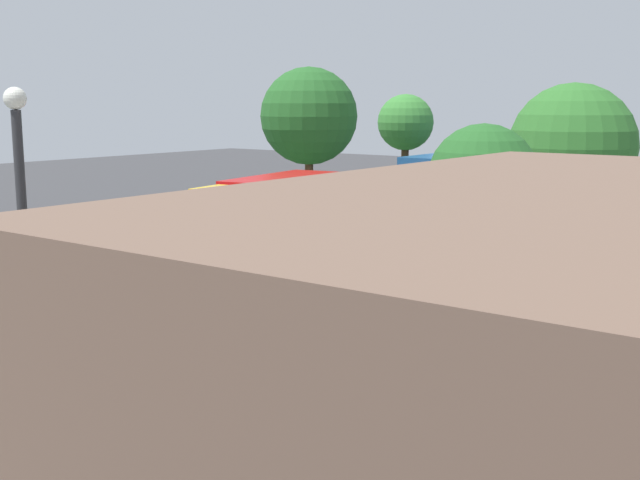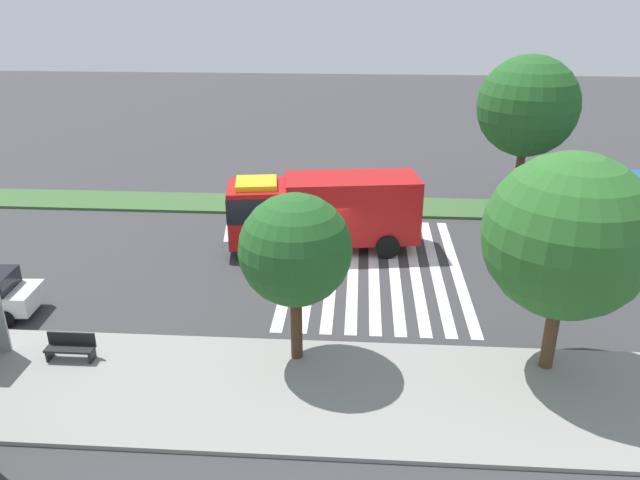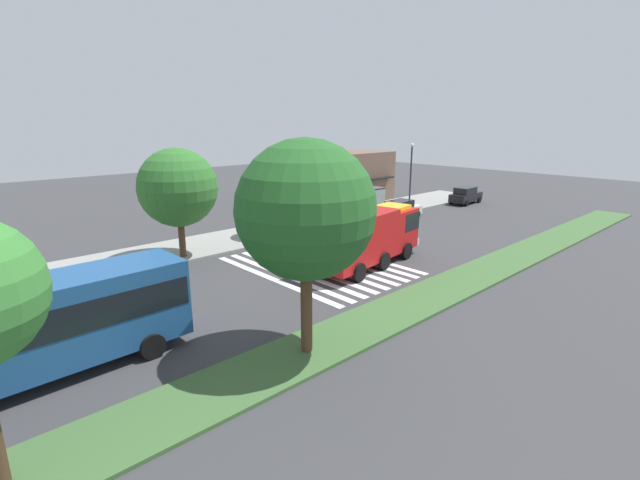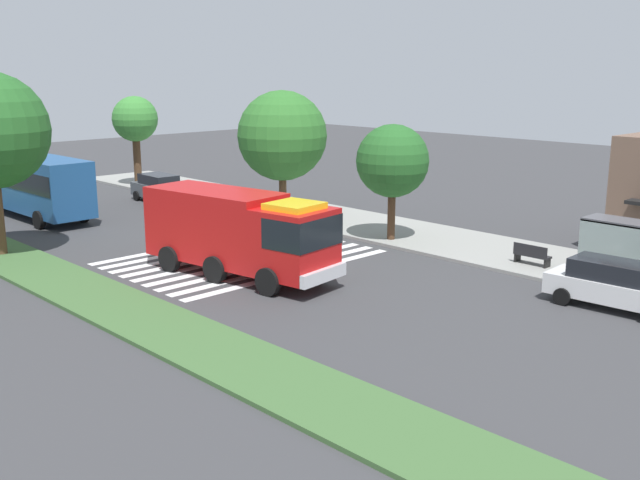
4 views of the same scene
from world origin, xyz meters
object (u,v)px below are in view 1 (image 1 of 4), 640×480
(street_lamp, at_px, (25,256))
(sidewalk_tree_center, at_px, (483,180))
(parked_car_mid, at_px, (142,358))
(transit_bus, at_px, (465,177))
(parked_car_west, at_px, (590,211))
(median_tree_west, at_px, (309,116))
(fire_truck, at_px, (266,218))
(bus_stop_shelter, at_px, (267,326))
(sidewalk_tree_west, at_px, (572,147))
(bench_near_shelter, at_px, (371,341))
(median_tree_far_west, at_px, (406,123))

(street_lamp, bearing_deg, sidewalk_tree_center, 178.59)
(parked_car_mid, relative_size, transit_bus, 0.42)
(parked_car_west, distance_m, street_lamp, 33.99)
(median_tree_west, bearing_deg, street_lamp, 28.77)
(fire_truck, distance_m, parked_car_mid, 14.35)
(bus_stop_shelter, xyz_separation_m, median_tree_west, (-21.90, -15.71, 3.84))
(parked_car_mid, height_order, median_tree_west, median_tree_west)
(fire_truck, distance_m, sidewalk_tree_west, 12.56)
(bench_near_shelter, relative_size, street_lamp, 0.24)
(sidewalk_tree_west, relative_size, median_tree_west, 0.87)
(bus_stop_shelter, xyz_separation_m, bench_near_shelter, (-4.00, -0.02, -1.30))
(parked_car_mid, xyz_separation_m, sidewalk_tree_west, (-20.52, 2.20, 3.83))
(transit_bus, bearing_deg, fire_truck, -178.44)
(fire_truck, bearing_deg, parked_car_west, 149.83)
(bench_near_shelter, distance_m, sidewalk_tree_west, 16.12)
(median_tree_far_west, bearing_deg, bench_near_shelter, 29.31)
(median_tree_west, bearing_deg, parked_car_west, 118.88)
(median_tree_west, bearing_deg, bus_stop_shelter, 35.66)
(bench_near_shelter, bearing_deg, bus_stop_shelter, 0.36)
(parked_car_west, relative_size, sidewalk_tree_west, 0.68)
(sidewalk_tree_west, xyz_separation_m, median_tree_west, (-2.32, -15.06, 1.01))
(parked_car_west, height_order, median_tree_far_west, median_tree_far_west)
(bench_near_shelter, xyz_separation_m, street_lamp, (8.81, -1.02, 3.40))
(fire_truck, xyz_separation_m, transit_bus, (-19.05, -0.87, 0.13))
(sidewalk_tree_west, bearing_deg, bus_stop_shelter, 1.89)
(parked_car_west, bearing_deg, median_tree_far_west, -100.63)
(parked_car_mid, xyz_separation_m, median_tree_far_west, (-32.88, -12.86, 4.26))
(street_lamp, xyz_separation_m, median_tree_west, (-26.71, -14.66, 1.73))
(sidewalk_tree_center, bearing_deg, parked_car_mid, -10.09)
(bus_stop_shelter, xyz_separation_m, street_lamp, (4.81, -1.05, 2.10))
(parked_car_west, height_order, transit_bus, transit_bus)
(parked_car_west, height_order, parked_car_mid, parked_car_west)
(bench_near_shelter, xyz_separation_m, sidewalk_tree_west, (-15.58, -0.62, 4.13))
(fire_truck, bearing_deg, median_tree_west, -158.93)
(parked_car_west, height_order, street_lamp, street_lamp)
(fire_truck, distance_m, parked_car_west, 18.88)
(parked_car_mid, height_order, bus_stop_shelter, bus_stop_shelter)
(sidewalk_tree_west, xyz_separation_m, sidewalk_tree_center, (8.14, 0.00, -0.70))
(fire_truck, relative_size, sidewalk_tree_center, 1.61)
(transit_bus, xyz_separation_m, sidewalk_tree_center, (19.13, 10.11, 1.90))
(sidewalk_tree_west, bearing_deg, transit_bus, -137.40)
(fire_truck, xyz_separation_m, median_tree_far_west, (-20.42, -5.83, 3.18))
(parked_car_mid, distance_m, bus_stop_shelter, 3.16)
(parked_car_mid, distance_m, transit_bus, 32.51)
(bench_near_shelter, distance_m, median_tree_far_west, 32.36)
(transit_bus, relative_size, bench_near_shelter, 7.29)
(bus_stop_shelter, bearing_deg, transit_bus, -160.62)
(street_lamp, bearing_deg, fire_truck, -151.57)
(parked_car_mid, height_order, bench_near_shelter, parked_car_mid)
(transit_bus, bearing_deg, street_lamp, -165.72)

